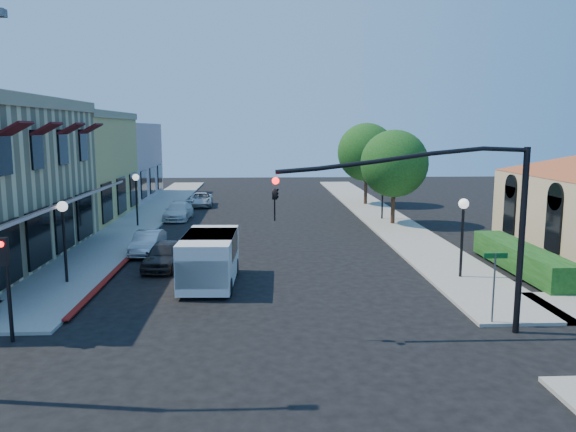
{
  "coord_description": "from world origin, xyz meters",
  "views": [
    {
      "loc": [
        -0.27,
        -15.54,
        6.57
      ],
      "look_at": [
        1.0,
        9.74,
        2.6
      ],
      "focal_mm": 35.0,
      "sensor_mm": 36.0,
      "label": 1
    }
  ],
  "objects_px": {
    "street_tree_a": "(394,164)",
    "street_tree_b": "(366,152)",
    "lamppost_right_far": "(383,182)",
    "white_van": "(209,256)",
    "parked_car_d": "(201,200)",
    "secondary_signal": "(6,270)",
    "lamppost_left_far": "(136,187)",
    "parked_car_a": "(165,255)",
    "lamppost_left_near": "(63,221)",
    "signal_mast_arm": "(457,209)",
    "parked_car_b": "(148,243)",
    "lamppost_right_near": "(463,218)",
    "street_name_sign": "(494,276)"
  },
  "relations": [
    {
      "from": "street_tree_a",
      "to": "lamppost_left_near",
      "type": "height_order",
      "value": "street_tree_a"
    },
    {
      "from": "secondary_signal",
      "to": "parked_car_b",
      "type": "bearing_deg",
      "value": 81.69
    },
    {
      "from": "street_tree_b",
      "to": "parked_car_d",
      "type": "bearing_deg",
      "value": 180.0
    },
    {
      "from": "white_van",
      "to": "parked_car_b",
      "type": "relative_size",
      "value": 1.34
    },
    {
      "from": "street_tree_b",
      "to": "lamppost_right_near",
      "type": "distance_m",
      "value": 24.07
    },
    {
      "from": "lamppost_left_far",
      "to": "parked_car_a",
      "type": "distance_m",
      "value": 12.16
    },
    {
      "from": "street_tree_a",
      "to": "parked_car_a",
      "type": "distance_m",
      "value": 18.09
    },
    {
      "from": "white_van",
      "to": "parked_car_d",
      "type": "distance_m",
      "value": 24.54
    },
    {
      "from": "signal_mast_arm",
      "to": "white_van",
      "type": "bearing_deg",
      "value": 143.43
    },
    {
      "from": "signal_mast_arm",
      "to": "lamppost_right_far",
      "type": "distance_m",
      "value": 22.7
    },
    {
      "from": "lamppost_right_far",
      "to": "parked_car_b",
      "type": "distance_m",
      "value": 18.06
    },
    {
      "from": "secondary_signal",
      "to": "parked_car_d",
      "type": "relative_size",
      "value": 0.8
    },
    {
      "from": "street_name_sign",
      "to": "street_tree_b",
      "type": "bearing_deg",
      "value": 87.5
    },
    {
      "from": "parked_car_d",
      "to": "street_tree_a",
      "type": "bearing_deg",
      "value": -38.39
    },
    {
      "from": "lamppost_right_near",
      "to": "street_name_sign",
      "type": "bearing_deg",
      "value": -99.78
    },
    {
      "from": "street_tree_a",
      "to": "signal_mast_arm",
      "type": "bearing_deg",
      "value": -98.17
    },
    {
      "from": "street_tree_a",
      "to": "secondary_signal",
      "type": "bearing_deg",
      "value": -129.21
    },
    {
      "from": "lamppost_right_near",
      "to": "lamppost_left_near",
      "type": "bearing_deg",
      "value": 180.0
    },
    {
      "from": "parked_car_a",
      "to": "parked_car_b",
      "type": "distance_m",
      "value": 3.43
    },
    {
      "from": "signal_mast_arm",
      "to": "lamppost_left_far",
      "type": "xyz_separation_m",
      "value": [
        -14.36,
        20.5,
        -1.35
      ]
    },
    {
      "from": "street_tree_a",
      "to": "lamppost_left_far",
      "type": "distance_m",
      "value": 17.36
    },
    {
      "from": "street_tree_b",
      "to": "parked_car_a",
      "type": "xyz_separation_m",
      "value": [
        -13.6,
        -21.4,
        -3.9
      ]
    },
    {
      "from": "street_tree_a",
      "to": "street_tree_b",
      "type": "bearing_deg",
      "value": 90.0
    },
    {
      "from": "parked_car_d",
      "to": "parked_car_a",
      "type": "bearing_deg",
      "value": -91.7
    },
    {
      "from": "street_tree_a",
      "to": "street_tree_b",
      "type": "distance_m",
      "value": 10.01
    },
    {
      "from": "lamppost_left_near",
      "to": "parked_car_d",
      "type": "xyz_separation_m",
      "value": [
        3.19,
        24.0,
        -2.16
      ]
    },
    {
      "from": "lamppost_right_far",
      "to": "white_van",
      "type": "distance_m",
      "value": 19.73
    },
    {
      "from": "secondary_signal",
      "to": "parked_car_d",
      "type": "xyz_separation_m",
      "value": [
        2.69,
        30.59,
        -1.74
      ]
    },
    {
      "from": "street_name_sign",
      "to": "lamppost_right_far",
      "type": "distance_m",
      "value": 21.85
    },
    {
      "from": "signal_mast_arm",
      "to": "lamppost_right_far",
      "type": "xyz_separation_m",
      "value": [
        2.64,
        22.5,
        -1.35
      ]
    },
    {
      "from": "lamppost_left_near",
      "to": "parked_car_a",
      "type": "xyz_separation_m",
      "value": [
        3.7,
        2.6,
        -2.09
      ]
    },
    {
      "from": "parked_car_a",
      "to": "parked_car_d",
      "type": "height_order",
      "value": "parked_car_a"
    },
    {
      "from": "signal_mast_arm",
      "to": "lamppost_left_far",
      "type": "height_order",
      "value": "signal_mast_arm"
    },
    {
      "from": "white_van",
      "to": "parked_car_a",
      "type": "bearing_deg",
      "value": 128.7
    },
    {
      "from": "lamppost_right_far",
      "to": "street_tree_a",
      "type": "bearing_deg",
      "value": -81.47
    },
    {
      "from": "lamppost_right_near",
      "to": "lamppost_right_far",
      "type": "xyz_separation_m",
      "value": [
        0.0,
        16.0,
        0.0
      ]
    },
    {
      "from": "lamppost_right_near",
      "to": "lamppost_right_far",
      "type": "height_order",
      "value": "same"
    },
    {
      "from": "street_tree_b",
      "to": "street_name_sign",
      "type": "height_order",
      "value": "street_tree_b"
    },
    {
      "from": "parked_car_d",
      "to": "secondary_signal",
      "type": "bearing_deg",
      "value": -98.09
    },
    {
      "from": "white_van",
      "to": "parked_car_d",
      "type": "height_order",
      "value": "white_van"
    },
    {
      "from": "signal_mast_arm",
      "to": "parked_car_d",
      "type": "relative_size",
      "value": 1.93
    },
    {
      "from": "lamppost_left_near",
      "to": "lamppost_right_near",
      "type": "relative_size",
      "value": 1.0
    },
    {
      "from": "secondary_signal",
      "to": "parked_car_b",
      "type": "relative_size",
      "value": 0.9
    },
    {
      "from": "parked_car_a",
      "to": "signal_mast_arm",
      "type": "bearing_deg",
      "value": -35.15
    },
    {
      "from": "signal_mast_arm",
      "to": "parked_car_a",
      "type": "xyz_separation_m",
      "value": [
        -10.66,
        9.11,
        -3.44
      ]
    },
    {
      "from": "parked_car_b",
      "to": "street_tree_a",
      "type": "bearing_deg",
      "value": 30.93
    },
    {
      "from": "parked_car_d",
      "to": "street_tree_b",
      "type": "bearing_deg",
      "value": -3.06
    },
    {
      "from": "street_name_sign",
      "to": "white_van",
      "type": "height_order",
      "value": "street_name_sign"
    },
    {
      "from": "lamppost_right_far",
      "to": "white_van",
      "type": "xyz_separation_m",
      "value": [
        -10.93,
        -16.36,
        -1.49
      ]
    },
    {
      "from": "street_tree_a",
      "to": "lamppost_left_far",
      "type": "relative_size",
      "value": 1.82
    }
  ]
}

